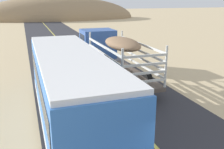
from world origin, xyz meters
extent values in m
cube|color=#3359A5|center=(1.29, 15.73, 1.82)|extent=(2.50, 2.20, 2.20)
cube|color=#192333|center=(1.29, 15.73, 2.27)|extent=(2.53, 1.54, 0.70)
cube|color=brown|center=(1.29, 10.33, 0.72)|extent=(2.50, 6.40, 0.24)
cylinder|color=silver|center=(0.10, 13.47, 1.94)|extent=(0.12, 0.12, 2.20)
cylinder|color=silver|center=(2.48, 13.47, 1.94)|extent=(0.12, 0.12, 2.20)
cylinder|color=silver|center=(0.10, 7.19, 1.94)|extent=(0.12, 0.12, 2.20)
cylinder|color=silver|center=(2.48, 7.19, 1.94)|extent=(0.12, 0.12, 2.20)
cube|color=silver|center=(0.08, 10.33, 1.28)|extent=(0.08, 6.30, 0.12)
cube|color=silver|center=(2.50, 10.33, 1.28)|extent=(0.08, 6.30, 0.12)
cube|color=silver|center=(1.29, 7.17, 1.28)|extent=(2.40, 0.08, 0.12)
cube|color=silver|center=(0.08, 10.33, 1.72)|extent=(0.08, 6.30, 0.12)
cube|color=silver|center=(2.50, 10.33, 1.72)|extent=(0.08, 6.30, 0.12)
cube|color=silver|center=(1.29, 7.17, 1.72)|extent=(2.40, 0.08, 0.12)
cube|color=silver|center=(0.08, 10.33, 2.16)|extent=(0.08, 6.30, 0.12)
cube|color=silver|center=(2.50, 10.33, 2.16)|extent=(0.08, 6.30, 0.12)
cube|color=silver|center=(1.29, 7.17, 2.16)|extent=(2.40, 0.08, 0.12)
cube|color=silver|center=(0.08, 10.33, 2.60)|extent=(0.08, 6.30, 0.12)
cube|color=silver|center=(2.50, 10.33, 2.60)|extent=(0.08, 6.30, 0.12)
cube|color=silver|center=(1.29, 7.17, 2.60)|extent=(2.40, 0.08, 0.12)
ellipsoid|color=#8C6B4C|center=(1.29, 10.33, 2.69)|extent=(1.75, 3.84, 0.70)
cylinder|color=black|center=(0.20, 15.73, 0.57)|extent=(0.32, 1.10, 1.10)
cylinder|color=black|center=(2.38, 15.73, 0.57)|extent=(0.32, 1.10, 1.10)
cylinder|color=black|center=(0.20, 9.05, 0.57)|extent=(0.32, 1.10, 1.10)
cylinder|color=black|center=(2.38, 9.05, 0.57)|extent=(0.32, 1.10, 1.10)
cube|color=#3872C6|center=(-2.62, 6.12, 1.72)|extent=(2.50, 10.00, 2.70)
cube|color=white|center=(-2.62, 6.12, 3.15)|extent=(2.45, 9.80, 0.16)
cube|color=#192333|center=(-2.62, 6.12, 2.19)|extent=(2.54, 9.20, 0.80)
cube|color=silver|center=(-2.62, 6.12, 0.57)|extent=(2.53, 9.80, 0.36)
cylinder|color=black|center=(-3.72, 9.37, 0.52)|extent=(0.30, 1.00, 1.00)
cylinder|color=black|center=(-1.52, 9.37, 0.52)|extent=(0.30, 1.00, 1.00)
ellipsoid|color=#997C5A|center=(4.44, 65.52, 0.00)|extent=(41.18, 17.56, 11.43)
camera|label=1|loc=(-4.24, -3.98, 5.33)|focal=41.45mm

